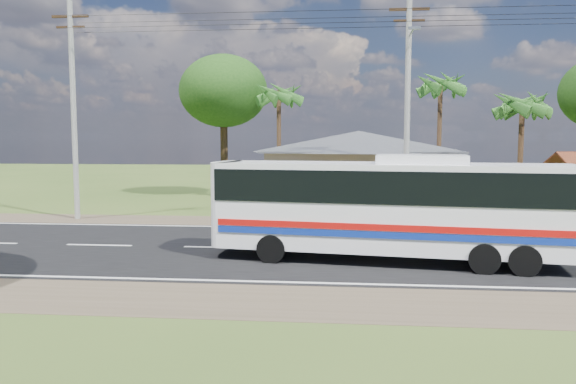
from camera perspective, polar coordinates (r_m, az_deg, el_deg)
name	(u,v)px	position (r m, az deg, el deg)	size (l,w,h in m)	color
ground	(341,250)	(20.33, 5.36, -5.91)	(120.00, 120.00, 0.00)	#334C1B
road	(341,250)	(20.33, 5.36, -5.88)	(120.00, 16.00, 0.03)	black
house	(358,161)	(32.97, 7.17, 3.13)	(12.40, 10.00, 5.00)	tan
utility_poles	(400,99)	(26.60, 11.33, 9.21)	(32.80, 2.22, 11.00)	#9E9E99
palm_near	(522,105)	(32.40, 22.72, 8.13)	(2.80, 2.80, 6.70)	#47301E
palm_mid	(441,86)	(36.06, 15.24, 10.37)	(2.80, 2.80, 8.20)	#47301E
palm_far	(279,95)	(36.24, -0.94, 9.78)	(2.80, 2.80, 7.70)	#47301E
tree_behind_house	(223,91)	(38.87, -6.57, 10.11)	(6.00, 6.00, 9.61)	#47301E
coach_bus	(391,201)	(18.41, 10.45, -0.90)	(11.45, 3.88, 3.49)	white
motorcycle	(323,215)	(25.66, 3.60, -2.37)	(0.65, 1.87, 0.98)	black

